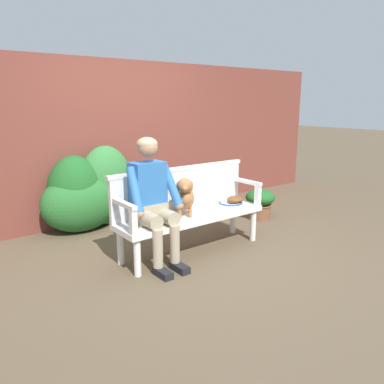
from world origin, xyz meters
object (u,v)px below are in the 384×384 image
at_px(baseball_glove, 235,199).
at_px(potted_plant, 260,202).
at_px(garden_bench, 192,219).
at_px(person_seated, 152,197).
at_px(dog_on_bench, 185,196).
at_px(tennis_racket, 229,202).

relative_size(baseball_glove, potted_plant, 0.51).
height_order(garden_bench, person_seated, person_seated).
xyz_separation_m(garden_bench, potted_plant, (1.51, 0.37, -0.14)).
bearing_deg(baseball_glove, dog_on_bench, -171.17).
relative_size(garden_bench, person_seated, 1.34).
relative_size(garden_bench, potted_plant, 4.09).
distance_m(person_seated, dog_on_bench, 0.42).
bearing_deg(person_seated, tennis_racket, 5.07).
relative_size(garden_bench, dog_on_bench, 4.01).
height_order(dog_on_bench, baseball_glove, dog_on_bench).
xyz_separation_m(garden_bench, dog_on_bench, (-0.10, -0.00, 0.28)).
distance_m(dog_on_bench, baseball_glove, 0.82).
height_order(dog_on_bench, tennis_racket, dog_on_bench).
xyz_separation_m(garden_bench, tennis_racket, (0.65, 0.10, 0.07)).
height_order(dog_on_bench, potted_plant, dog_on_bench).
xyz_separation_m(baseball_glove, potted_plant, (0.81, 0.33, -0.24)).
bearing_deg(garden_bench, person_seated, -179.13).
distance_m(baseball_glove, potted_plant, 0.91).
bearing_deg(dog_on_bench, garden_bench, 0.01).
bearing_deg(tennis_racket, baseball_glove, -44.76).
height_order(garden_bench, potted_plant, garden_bench).
distance_m(person_seated, potted_plant, 2.11).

